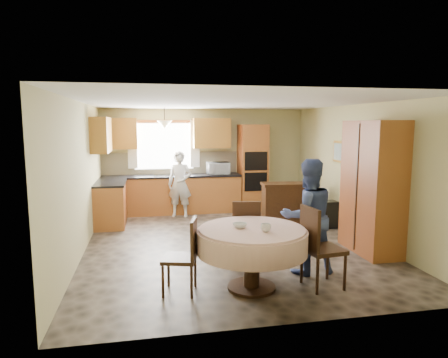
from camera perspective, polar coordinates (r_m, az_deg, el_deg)
floor at (r=7.29m, az=0.80°, el=-9.15°), size 5.00×6.00×0.01m
ceiling at (r=6.98m, az=0.84°, el=10.89°), size 5.00×6.00×0.01m
wall_back at (r=9.96m, az=-2.77°, el=2.78°), size 5.00×0.02×2.50m
wall_front at (r=4.17m, az=9.42°, el=-4.44°), size 5.00×0.02×2.50m
wall_left at (r=6.95m, az=-19.78°, el=0.11°), size 0.02×6.00×2.50m
wall_right at (r=7.92m, az=18.80°, el=1.05°), size 0.02×6.00×2.50m
window at (r=9.82m, az=-8.56°, el=4.67°), size 1.40×0.03×1.10m
curtain_left at (r=9.76m, az=-12.97°, el=4.83°), size 0.22×0.02×1.15m
curtain_right at (r=9.83m, az=-4.17°, el=5.03°), size 0.22×0.02×1.15m
base_cab_back at (r=9.68m, az=-7.46°, el=-2.27°), size 3.30×0.60×0.88m
counter_back at (r=9.61m, az=-7.51°, el=0.43°), size 3.30×0.64×0.04m
base_cab_left at (r=8.81m, az=-15.88°, el=-3.51°), size 0.60×1.20×0.88m
counter_left at (r=8.74m, az=-15.99°, el=-0.55°), size 0.64×1.20×0.04m
backsplash at (r=9.87m, az=-7.65°, el=2.26°), size 3.30×0.02×0.55m
wall_cab_left at (r=9.67m, az=-14.82°, el=6.29°), size 0.85×0.33×0.72m
wall_cab_right at (r=9.78m, az=-1.77°, el=6.56°), size 0.90×0.33×0.72m
wall_cab_side at (r=8.66m, az=-17.14°, el=6.05°), size 0.33×1.20×0.72m
oven_tower at (r=9.91m, az=4.10°, el=1.64°), size 0.66×0.62×2.12m
oven_upper at (r=9.59m, az=4.60°, el=2.56°), size 0.56×0.01×0.45m
oven_lower at (r=9.65m, az=4.57°, el=-0.39°), size 0.56×0.01×0.45m
pendant at (r=9.33m, az=-8.49°, el=7.71°), size 0.36×0.36×0.18m
sideboard at (r=8.73m, az=9.20°, el=-3.59°), size 1.19×0.57×0.83m
space_heater at (r=8.55m, az=14.45°, el=-4.91°), size 0.41×0.29×0.56m
cupboard at (r=7.02m, az=20.47°, el=-1.13°), size 0.57×1.15×2.19m
dining_table at (r=5.20m, az=4.00°, el=-8.91°), size 1.42×1.42×0.81m
chair_left at (r=5.13m, az=-5.54°, el=-10.37°), size 0.51×0.51×0.96m
chair_back at (r=6.05m, az=3.14°, el=-7.24°), size 0.51×0.51×1.01m
chair_right at (r=5.38m, az=13.23°, el=-8.92°), size 0.52×0.52×1.08m
framed_picture at (r=8.52m, az=16.25°, el=3.75°), size 0.06×0.53×0.44m
microwave at (r=9.68m, az=-0.85°, el=1.54°), size 0.54×0.39×0.29m
person_sink at (r=9.25m, az=-6.32°, el=-0.72°), size 0.63×0.49×1.52m
person_dining at (r=5.83m, az=11.86°, el=-5.26°), size 0.84×0.67×1.65m
bowl_sideboard at (r=8.57m, az=7.61°, el=-0.82°), size 0.21×0.21×0.05m
bottle_sideboard at (r=8.79m, az=11.77°, el=0.13°), size 0.15×0.15×0.30m
cup_table at (r=4.99m, az=5.98°, el=-6.93°), size 0.14×0.14×0.10m
bowl_table at (r=5.16m, az=2.28°, el=-6.65°), size 0.19×0.19×0.06m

